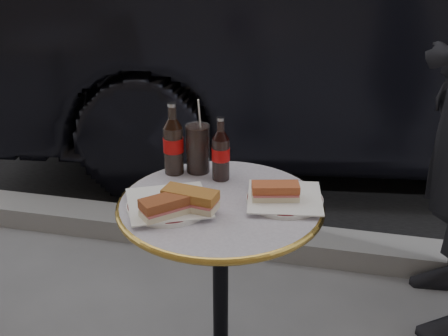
% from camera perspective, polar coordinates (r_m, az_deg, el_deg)
% --- Properties ---
extents(asphalt_road, '(40.00, 8.00, 0.00)m').
position_cam_1_polar(asphalt_road, '(6.63, 9.76, 10.98)').
color(asphalt_road, black).
rests_on(asphalt_road, ground).
extents(curb, '(40.00, 0.20, 0.12)m').
position_cam_1_polar(curb, '(2.79, 3.93, -7.33)').
color(curb, gray).
rests_on(curb, ground).
extents(bistro_table, '(0.62, 0.62, 0.73)m').
position_cam_1_polar(bistro_table, '(1.88, -0.35, -13.32)').
color(bistro_table, '#BAB2C4').
rests_on(bistro_table, ground).
extents(plate_left, '(0.30, 0.30, 0.01)m').
position_cam_1_polar(plate_left, '(1.65, -5.65, -3.79)').
color(plate_left, white).
rests_on(plate_left, bistro_table).
extents(plate_right, '(0.24, 0.24, 0.01)m').
position_cam_1_polar(plate_right, '(1.69, 6.17, -3.21)').
color(plate_right, white).
rests_on(plate_right, bistro_table).
extents(sandwich_left_a, '(0.16, 0.16, 0.05)m').
position_cam_1_polar(sandwich_left_a, '(1.57, -5.74, -3.94)').
color(sandwich_left_a, brown).
rests_on(sandwich_left_a, plate_left).
extents(sandwich_left_b, '(0.17, 0.10, 0.05)m').
position_cam_1_polar(sandwich_left_b, '(1.60, -3.44, -3.27)').
color(sandwich_left_b, '#A6662A').
rests_on(sandwich_left_b, plate_left).
extents(sandwich_right, '(0.15, 0.10, 0.05)m').
position_cam_1_polar(sandwich_right, '(1.66, 5.24, -2.48)').
color(sandwich_right, '#B7542E').
rests_on(sandwich_right, plate_right).
extents(cola_bottle_left, '(0.09, 0.09, 0.24)m').
position_cam_1_polar(cola_bottle_left, '(1.82, -5.19, 3.00)').
color(cola_bottle_left, black).
rests_on(cola_bottle_left, bistro_table).
extents(cola_bottle_right, '(0.07, 0.07, 0.21)m').
position_cam_1_polar(cola_bottle_right, '(1.78, -0.33, 1.98)').
color(cola_bottle_right, black).
rests_on(cola_bottle_right, bistro_table).
extents(cola_glass, '(0.08, 0.08, 0.16)m').
position_cam_1_polar(cola_glass, '(1.84, -2.68, 2.02)').
color(cola_glass, black).
rests_on(cola_glass, bistro_table).
extents(parked_car, '(2.34, 5.06, 1.60)m').
position_cam_1_polar(parked_car, '(3.74, 17.19, 12.44)').
color(parked_car, black).
rests_on(parked_car, ground).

